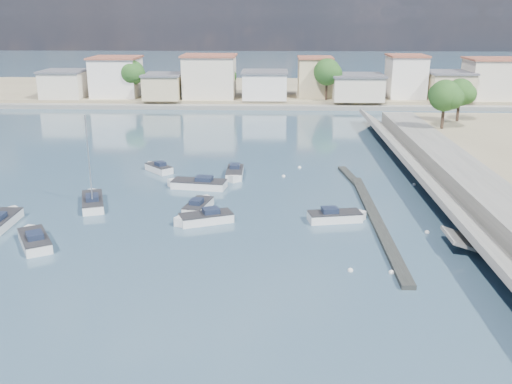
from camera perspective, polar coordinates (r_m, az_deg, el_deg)
ground at (r=79.69m, az=3.32°, el=4.65°), size 400.00×400.00×0.00m
seawall_walkway at (r=57.25m, az=22.87°, el=-1.01°), size 5.00×90.00×1.80m
breakwater at (r=54.09m, az=11.35°, el=-1.79°), size 2.00×31.02×0.35m
far_shore_land at (r=130.79m, az=2.78°, el=10.05°), size 160.00×40.00×1.40m
far_shore_quay at (r=110.05m, az=2.94°, el=8.46°), size 160.00×2.50×0.80m
far_town at (r=116.00m, az=8.32°, el=11.04°), size 113.01×12.80×8.35m
shore_trees at (r=106.91m, az=7.57°, el=11.22°), size 74.56×38.32×7.92m
motorboat_a at (r=49.03m, az=-21.30°, el=-4.49°), size 4.20×5.28×1.48m
motorboat_b at (r=53.75m, az=-5.71°, el=-1.41°), size 2.61×4.81×1.48m
motorboat_c at (r=60.58m, az=-5.98°, el=0.78°), size 6.43×3.00×1.48m
motorboat_d at (r=50.47m, az=-5.30°, el=-2.68°), size 5.20×3.50×1.48m
motorboat_e at (r=54.55m, az=-24.10°, el=-2.63°), size 2.22×5.91×1.48m
motorboat_f at (r=67.40m, az=-9.78°, el=2.35°), size 3.71×3.84×1.48m
motorboat_g at (r=64.34m, az=-2.15°, el=1.86°), size 1.83×5.27×1.48m
motorboat_h at (r=51.25m, az=8.15°, el=-2.47°), size 5.32×2.65×1.48m
sailboat at (r=56.99m, az=-16.02°, el=-0.88°), size 3.59×6.24×9.00m
mooring_buoys at (r=54.66m, az=9.87°, el=-1.63°), size 14.37×28.91×0.40m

